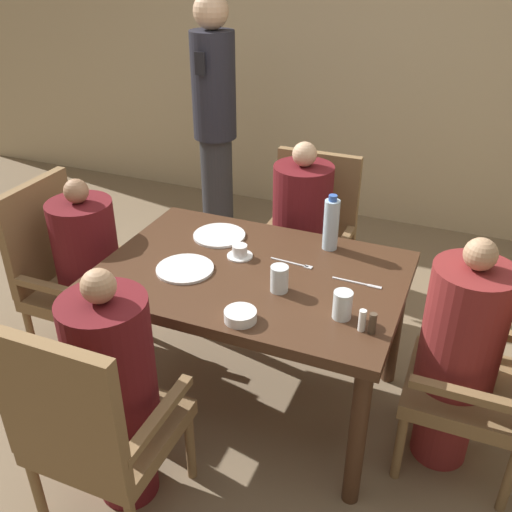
{
  "coord_description": "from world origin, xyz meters",
  "views": [
    {
      "loc": [
        0.84,
        -1.99,
        2.03
      ],
      "look_at": [
        0.0,
        0.05,
        0.79
      ],
      "focal_mm": 40.0,
      "sensor_mm": 36.0,
      "label": 1
    }
  ],
  "objects_px": {
    "plate_main_left": "(185,269)",
    "glass_tall_near": "(343,305)",
    "plate_main_right": "(219,235)",
    "water_bottle": "(331,224)",
    "chair_left_side": "(67,270)",
    "chair_far_side": "(309,236)",
    "chair_right_side": "(495,373)",
    "diner_in_left_chair": "(90,271)",
    "diner_in_far_chair": "(301,237)",
    "standing_host": "(215,120)",
    "chair_near_corner": "(92,425)",
    "diner_in_right_chair": "(458,354)",
    "teacup_with_saucer": "(240,252)",
    "bowl_small": "(240,316)",
    "glass_tall_mid": "(279,279)",
    "diner_in_near_chair": "(115,389)"
  },
  "relations": [
    {
      "from": "diner_in_left_chair",
      "to": "water_bottle",
      "type": "bearing_deg",
      "value": 15.96
    },
    {
      "from": "plate_main_right",
      "to": "bowl_small",
      "type": "relative_size",
      "value": 2.02
    },
    {
      "from": "chair_right_side",
      "to": "diner_in_right_chair",
      "type": "bearing_deg",
      "value": 180.0
    },
    {
      "from": "chair_near_corner",
      "to": "diner_in_near_chair",
      "type": "height_order",
      "value": "diner_in_near_chair"
    },
    {
      "from": "glass_tall_near",
      "to": "diner_in_right_chair",
      "type": "bearing_deg",
      "value": 22.99
    },
    {
      "from": "chair_right_side",
      "to": "glass_tall_mid",
      "type": "bearing_deg",
      "value": -173.24
    },
    {
      "from": "water_bottle",
      "to": "diner_in_near_chair",
      "type": "bearing_deg",
      "value": -116.89
    },
    {
      "from": "chair_near_corner",
      "to": "water_bottle",
      "type": "bearing_deg",
      "value": 66.09
    },
    {
      "from": "chair_right_side",
      "to": "plate_main_right",
      "type": "distance_m",
      "value": 1.37
    },
    {
      "from": "chair_far_side",
      "to": "chair_right_side",
      "type": "xyz_separation_m",
      "value": [
        1.05,
        -0.85,
        0.0
      ]
    },
    {
      "from": "diner_in_left_chair",
      "to": "diner_in_right_chair",
      "type": "height_order",
      "value": "diner_in_right_chair"
    },
    {
      "from": "chair_left_side",
      "to": "glass_tall_mid",
      "type": "bearing_deg",
      "value": -4.93
    },
    {
      "from": "diner_in_near_chair",
      "to": "glass_tall_near",
      "type": "bearing_deg",
      "value": 35.09
    },
    {
      "from": "glass_tall_near",
      "to": "glass_tall_mid",
      "type": "bearing_deg",
      "value": 163.6
    },
    {
      "from": "chair_far_side",
      "to": "glass_tall_mid",
      "type": "xyz_separation_m",
      "value": [
        0.17,
        -0.95,
        0.29
      ]
    },
    {
      "from": "diner_in_right_chair",
      "to": "chair_near_corner",
      "type": "bearing_deg",
      "value": -144.15
    },
    {
      "from": "chair_far_side",
      "to": "glass_tall_near",
      "type": "bearing_deg",
      "value": -66.23
    },
    {
      "from": "diner_in_left_chair",
      "to": "plate_main_right",
      "type": "xyz_separation_m",
      "value": [
        0.63,
        0.24,
        0.22
      ]
    },
    {
      "from": "teacup_with_saucer",
      "to": "bowl_small",
      "type": "xyz_separation_m",
      "value": [
        0.2,
        -0.45,
        -0.0
      ]
    },
    {
      "from": "diner_in_far_chair",
      "to": "plate_main_left",
      "type": "relative_size",
      "value": 4.36
    },
    {
      "from": "glass_tall_mid",
      "to": "water_bottle",
      "type": "bearing_deg",
      "value": 78.29
    },
    {
      "from": "chair_near_corner",
      "to": "glass_tall_near",
      "type": "distance_m",
      "value": 1.02
    },
    {
      "from": "plate_main_left",
      "to": "glass_tall_near",
      "type": "distance_m",
      "value": 0.74
    },
    {
      "from": "chair_far_side",
      "to": "chair_right_side",
      "type": "bearing_deg",
      "value": -38.75
    },
    {
      "from": "chair_left_side",
      "to": "chair_far_side",
      "type": "xyz_separation_m",
      "value": [
        1.05,
        0.85,
        0.0
      ]
    },
    {
      "from": "chair_right_side",
      "to": "water_bottle",
      "type": "height_order",
      "value": "water_bottle"
    },
    {
      "from": "chair_left_side",
      "to": "diner_in_right_chair",
      "type": "bearing_deg",
      "value": 0.0
    },
    {
      "from": "plate_main_right",
      "to": "water_bottle",
      "type": "height_order",
      "value": "water_bottle"
    },
    {
      "from": "chair_right_side",
      "to": "standing_host",
      "type": "distance_m",
      "value": 2.45
    },
    {
      "from": "chair_far_side",
      "to": "glass_tall_near",
      "type": "xyz_separation_m",
      "value": [
        0.46,
        -1.04,
        0.29
      ]
    },
    {
      "from": "standing_host",
      "to": "glass_tall_mid",
      "type": "height_order",
      "value": "standing_host"
    },
    {
      "from": "bowl_small",
      "to": "teacup_with_saucer",
      "type": "bearing_deg",
      "value": 114.15
    },
    {
      "from": "diner_in_right_chair",
      "to": "glass_tall_near",
      "type": "xyz_separation_m",
      "value": [
        -0.45,
        -0.19,
        0.24
      ]
    },
    {
      "from": "diner_in_left_chair",
      "to": "water_bottle",
      "type": "xyz_separation_m",
      "value": [
        1.16,
        0.33,
        0.34
      ]
    },
    {
      "from": "diner_in_left_chair",
      "to": "glass_tall_near",
      "type": "relative_size",
      "value": 9.05
    },
    {
      "from": "bowl_small",
      "to": "glass_tall_near",
      "type": "height_order",
      "value": "glass_tall_near"
    },
    {
      "from": "diner_in_left_chair",
      "to": "plate_main_right",
      "type": "height_order",
      "value": "diner_in_left_chair"
    },
    {
      "from": "teacup_with_saucer",
      "to": "water_bottle",
      "type": "bearing_deg",
      "value": 33.77
    },
    {
      "from": "diner_in_left_chair",
      "to": "teacup_with_saucer",
      "type": "xyz_separation_m",
      "value": [
        0.81,
        0.09,
        0.24
      ]
    },
    {
      "from": "teacup_with_saucer",
      "to": "diner_in_near_chair",
      "type": "bearing_deg",
      "value": -101.78
    },
    {
      "from": "diner_in_near_chair",
      "to": "bowl_small",
      "type": "height_order",
      "value": "diner_in_near_chair"
    },
    {
      "from": "diner_in_near_chair",
      "to": "water_bottle",
      "type": "height_order",
      "value": "diner_in_near_chair"
    },
    {
      "from": "diner_in_left_chair",
      "to": "plate_main_right",
      "type": "relative_size",
      "value": 4.03
    },
    {
      "from": "plate_main_left",
      "to": "diner_in_right_chair",
      "type": "bearing_deg",
      "value": 5.25
    },
    {
      "from": "glass_tall_near",
      "to": "glass_tall_mid",
      "type": "xyz_separation_m",
      "value": [
        -0.29,
        0.09,
        0.0
      ]
    },
    {
      "from": "diner_in_far_chair",
      "to": "plate_main_left",
      "type": "distance_m",
      "value": 0.87
    },
    {
      "from": "chair_far_side",
      "to": "diner_in_right_chair",
      "type": "height_order",
      "value": "diner_in_right_chair"
    },
    {
      "from": "bowl_small",
      "to": "chair_far_side",
      "type": "bearing_deg",
      "value": 94.87
    },
    {
      "from": "chair_near_corner",
      "to": "glass_tall_near",
      "type": "height_order",
      "value": "chair_near_corner"
    },
    {
      "from": "diner_in_left_chair",
      "to": "diner_in_far_chair",
      "type": "relative_size",
      "value": 0.93
    }
  ]
}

